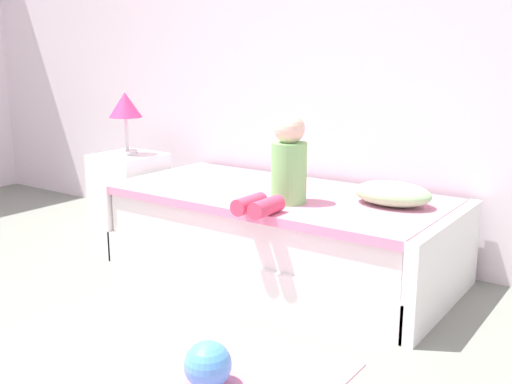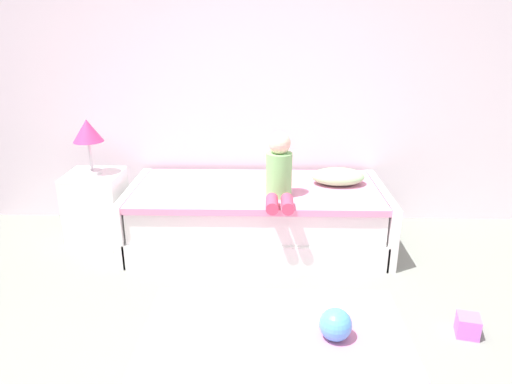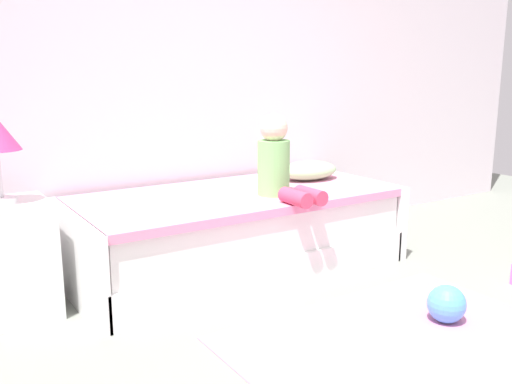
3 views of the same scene
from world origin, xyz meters
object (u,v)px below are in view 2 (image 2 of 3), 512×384
object	(u,v)px
child_figure	(279,172)
toy_ball	(335,324)
pillow	(338,177)
toy_block	(468,326)
table_lamp	(88,133)
nightstand	(97,207)
bed	(257,216)

from	to	relation	value
child_figure	toy_ball	distance (m)	1.25
pillow	toy_block	bearing A→B (deg)	-65.12
toy_ball	pillow	bearing A→B (deg)	82.38
table_lamp	pillow	distance (m)	2.06
toy_block	toy_ball	bearing A→B (deg)	-176.30
nightstand	table_lamp	bearing A→B (deg)	0.00
bed	table_lamp	world-z (taller)	table_lamp
nightstand	toy_block	distance (m)	2.93
child_figure	pillow	world-z (taller)	child_figure
bed	nightstand	size ratio (longest dim) A/B	3.52
nightstand	toy_block	xyz separation A→B (m)	(2.64, -1.25, -0.24)
table_lamp	toy_block	world-z (taller)	table_lamp
nightstand	toy_ball	world-z (taller)	nightstand
bed	toy_ball	xyz separation A→B (m)	(0.49, -1.28, -0.15)
table_lamp	pillow	bearing A→B (deg)	2.11
nightstand	toy_ball	distance (m)	2.26
nightstand	child_figure	bearing A→B (deg)	-9.45
table_lamp	toy_block	distance (m)	3.05
toy_ball	toy_block	size ratio (longest dim) A/B	1.53
pillow	toy_ball	distance (m)	1.46
bed	toy_block	size ratio (longest dim) A/B	16.51
table_lamp	child_figure	xyz separation A→B (m)	(1.53, -0.25, -0.23)
nightstand	child_figure	world-z (taller)	child_figure
bed	child_figure	distance (m)	0.54
table_lamp	child_figure	distance (m)	1.56
bed	toy_block	world-z (taller)	bed
bed	toy_ball	bearing A→B (deg)	-68.99
toy_ball	child_figure	bearing A→B (deg)	106.73
bed	toy_block	distance (m)	1.79
nightstand	child_figure	xyz separation A→B (m)	(1.53, -0.25, 0.40)
bed	toy_ball	distance (m)	1.37
pillow	toy_block	distance (m)	1.54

